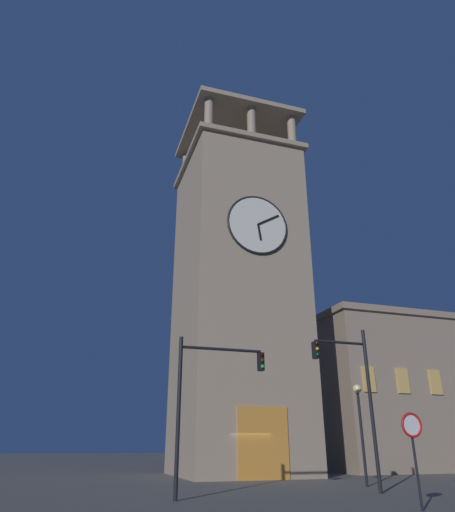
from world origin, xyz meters
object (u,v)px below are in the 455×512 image
at_px(traffic_signal_mid, 354,385).
at_px(no_horn_sign, 412,433).
at_px(traffic_signal_near, 207,388).
at_px(clocktower, 237,296).
at_px(adjacent_wing_building, 430,393).
at_px(street_lamp, 360,413).

relative_size(traffic_signal_mid, no_horn_sign, 2.41).
bearing_deg(no_horn_sign, traffic_signal_near, -43.10).
relative_size(clocktower, adjacent_wing_building, 1.48).
xyz_separation_m(clocktower, no_horn_sign, (0.42, 18.17, -10.01)).
distance_m(adjacent_wing_building, street_lamp, 18.97).
distance_m(traffic_signal_mid, street_lamp, 3.95).
height_order(traffic_signal_near, street_lamp, traffic_signal_near).
bearing_deg(street_lamp, traffic_signal_near, 19.80).
distance_m(clocktower, no_horn_sign, 20.75).
xyz_separation_m(clocktower, traffic_signal_mid, (-0.94, 13.03, -7.91)).
distance_m(clocktower, street_lamp, 13.63).
distance_m(traffic_signal_mid, no_horn_sign, 5.72).
xyz_separation_m(traffic_signal_near, no_horn_sign, (-5.42, 5.07, -1.73)).
bearing_deg(traffic_signal_mid, adjacent_wing_building, -138.64).
height_order(adjacent_wing_building, traffic_signal_near, adjacent_wing_building).
bearing_deg(traffic_signal_near, no_horn_sign, 136.90).
xyz_separation_m(adjacent_wing_building, traffic_signal_near, (23.66, 14.93, -1.98)).
bearing_deg(adjacent_wing_building, traffic_signal_mid, 41.36).
height_order(clocktower, no_horn_sign, clocktower).
relative_size(adjacent_wing_building, traffic_signal_near, 3.48).
relative_size(traffic_signal_near, street_lamp, 1.24).
height_order(adjacent_wing_building, street_lamp, adjacent_wing_building).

